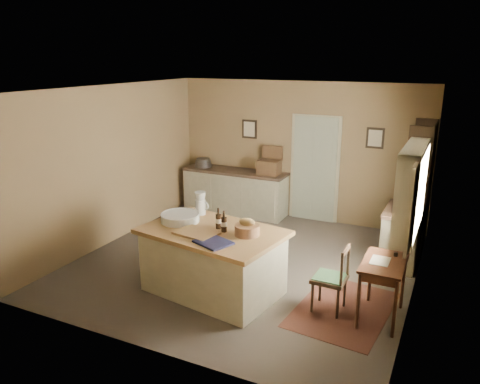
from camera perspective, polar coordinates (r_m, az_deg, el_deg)
The scene contains 16 objects.
ground at distance 7.47m, azimuth 0.54°, elevation -8.68°, with size 5.00×5.00×0.00m, color #51463E.
wall_back at distance 9.28m, azimuth 7.13°, elevation 4.95°, with size 5.00×0.10×2.70m, color olive.
wall_front at distance 4.97m, azimuth -11.78°, elevation -5.37°, with size 5.00×0.10×2.70m, color olive.
wall_left at distance 8.35m, azimuth -15.21°, elevation 3.23°, with size 0.10×5.00×2.70m, color olive.
wall_right at distance 6.41m, azimuth 21.27°, elevation -1.20°, with size 0.10×5.00×2.70m, color olive.
ceiling at distance 6.79m, azimuth 0.60°, elevation 12.45°, with size 5.00×5.00×0.00m, color silver.
door at distance 9.21m, azimuth 9.07°, elevation 2.91°, with size 0.97×0.06×2.11m, color #A2A891.
framed_prints at distance 9.13m, azimuth 8.37°, elevation 7.09°, with size 2.82×0.02×0.38m.
window at distance 6.17m, azimuth 20.59°, elevation 0.15°, with size 0.25×1.99×1.12m.
work_island at distance 6.46m, azimuth -3.36°, elevation -8.17°, with size 2.02×1.48×1.20m.
sideboard at distance 9.67m, azimuth -0.56°, elevation 0.24°, with size 2.18×0.62×1.18m.
rug at distance 6.37m, azimuth 12.50°, elevation -13.78°, with size 1.10×1.60×0.01m, color #482618.
writing_desk at distance 6.00m, azimuth 17.11°, elevation -9.00°, with size 0.50×0.81×0.82m.
desk_chair at distance 6.13m, azimuth 10.86°, elevation -10.35°, with size 0.41×0.41×0.87m, color black, non-canonical shape.
right_cabinet at distance 7.71m, azimuth 19.07°, elevation -5.11°, with size 0.54×0.97×0.99m.
shelving_unit at distance 8.26m, azimuth 21.19°, elevation 0.53°, with size 0.36×0.96×2.14m.
Camera 1 is at (2.86, -6.14, 3.16)m, focal length 35.00 mm.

